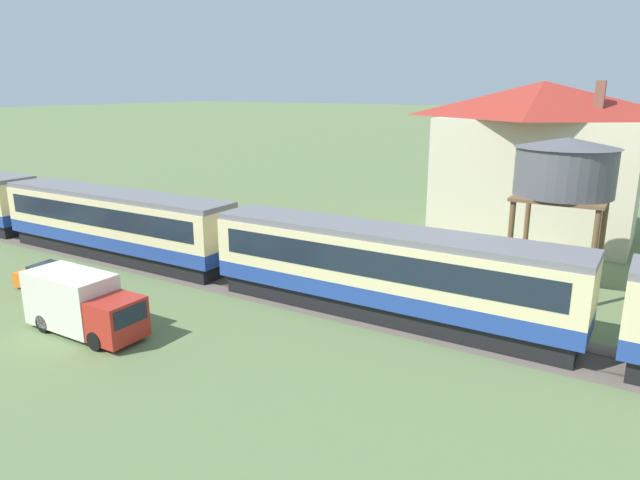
% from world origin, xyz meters
% --- Properties ---
extents(passenger_train, '(90.76, 2.98, 4.14)m').
position_xyz_m(passenger_train, '(-14.92, 1.91, 2.30)').
color(passenger_train, '#234293').
rests_on(passenger_train, ground_plane).
extents(railway_track, '(144.47, 3.60, 0.04)m').
position_xyz_m(railway_track, '(-27.10, 1.91, 0.01)').
color(railway_track, '#665B51').
rests_on(railway_track, ground_plane).
extents(station_house_red_roof, '(13.79, 8.33, 10.65)m').
position_xyz_m(station_house_red_roof, '(-12.53, 20.59, 5.48)').
color(station_house_red_roof, beige).
rests_on(station_house_red_roof, ground_plane).
extents(water_tower, '(5.04, 5.04, 7.88)m').
position_xyz_m(water_tower, '(-9.21, 9.84, 6.30)').
color(water_tower, brown).
rests_on(water_tower, ground_plane).
extents(parked_car_orange_2, '(4.62, 2.24, 1.33)m').
position_xyz_m(parked_car_orange_2, '(-31.29, -3.82, 0.64)').
color(parked_car_orange_2, orange).
rests_on(parked_car_orange_2, ground_plane).
extents(delivery_truck_red, '(5.71, 2.05, 2.58)m').
position_xyz_m(delivery_truck_red, '(-25.51, -6.50, 1.30)').
color(delivery_truck_red, '#B2281E').
rests_on(delivery_truck_red, ground_plane).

